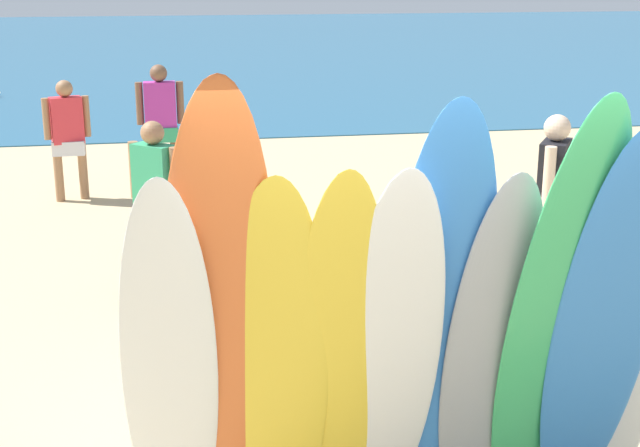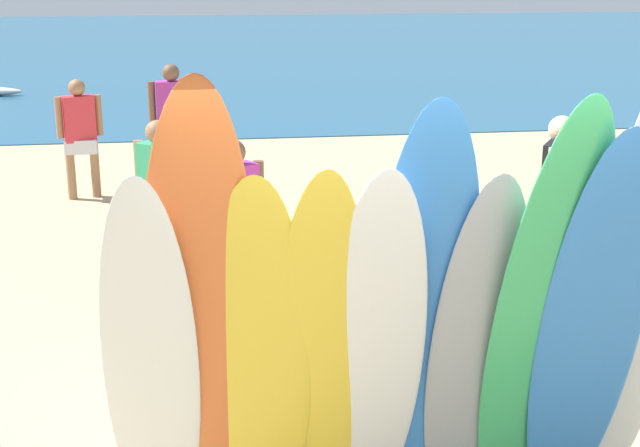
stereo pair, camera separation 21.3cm
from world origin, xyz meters
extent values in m
plane|color=tan|center=(0.00, 14.00, 0.00)|extent=(60.00, 60.00, 0.00)
cube|color=#235B7F|center=(0.00, 31.09, 0.01)|extent=(60.00, 40.00, 0.02)
cylinder|color=brown|center=(1.42, 0.00, 0.34)|extent=(0.07, 0.07, 0.68)
cylinder|color=brown|center=(0.00, 0.00, 0.68)|extent=(2.95, 0.06, 0.06)
ellipsoid|color=white|center=(-1.25, -0.51, 1.08)|extent=(0.48, 0.64, 2.16)
ellipsoid|color=orange|center=(-1.00, -0.50, 1.29)|extent=(0.60, 0.65, 2.58)
ellipsoid|color=yellow|center=(-0.72, -0.47, 1.06)|extent=(0.58, 0.56, 2.12)
ellipsoid|color=yellow|center=(-0.42, -0.47, 1.07)|extent=(0.50, 0.59, 2.14)
ellipsoid|color=white|center=(-0.14, -0.47, 1.07)|extent=(0.52, 0.63, 2.14)
ellipsoid|color=#337AD1|center=(0.12, -0.43, 1.22)|extent=(0.57, 0.57, 2.44)
ellipsoid|color=#999EA3|center=(0.41, -0.42, 1.04)|extent=(0.55, 0.57, 2.08)
ellipsoid|color=#38B266|center=(0.72, -0.51, 1.24)|extent=(0.62, 0.80, 2.47)
ellipsoid|color=#337AD1|center=(0.96, -0.56, 1.16)|extent=(0.58, 0.72, 2.32)
ellipsoid|color=white|center=(1.26, -0.48, 1.39)|extent=(0.56, 0.63, 2.79)
cylinder|color=#9E704C|center=(-1.22, 3.66, 0.39)|extent=(0.12, 0.12, 0.78)
cylinder|color=#9E704C|center=(-1.45, 3.88, 0.39)|extent=(0.12, 0.12, 0.78)
cube|color=orange|center=(-1.33, 3.77, 0.72)|extent=(0.42, 0.26, 0.19)
cube|color=#33A36B|center=(-1.33, 3.77, 1.09)|extent=(0.44, 0.43, 0.61)
sphere|color=#9E704C|center=(-1.33, 3.77, 1.50)|extent=(0.22, 0.22, 0.22)
cylinder|color=#9E704C|center=(-1.14, 3.59, 1.12)|extent=(0.10, 0.10, 0.54)
cylinder|color=#9E704C|center=(-1.52, 3.94, 1.12)|extent=(0.10, 0.10, 0.54)
cylinder|color=beige|center=(2.11, 2.65, 0.42)|extent=(0.13, 0.13, 0.84)
cylinder|color=beige|center=(2.30, 2.94, 0.42)|extent=(0.13, 0.13, 0.84)
cube|color=#DB333D|center=(2.20, 2.79, 0.77)|extent=(0.45, 0.28, 0.20)
cube|color=black|center=(2.20, 2.79, 1.17)|extent=(0.43, 0.49, 0.66)
sphere|color=beige|center=(2.20, 2.79, 1.61)|extent=(0.24, 0.24, 0.24)
cylinder|color=beige|center=(2.05, 2.56, 1.20)|extent=(0.10, 0.10, 0.58)
cylinder|color=beige|center=(2.35, 3.02, 1.20)|extent=(0.10, 0.10, 0.58)
cylinder|color=brown|center=(-0.82, 2.75, 0.39)|extent=(0.12, 0.12, 0.77)
cylinder|color=brown|center=(-0.54, 2.91, 0.39)|extent=(0.12, 0.12, 0.77)
cube|color=black|center=(-0.68, 2.83, 0.71)|extent=(0.41, 0.25, 0.19)
cube|color=#B23399|center=(-0.68, 2.83, 1.07)|extent=(0.45, 0.38, 0.60)
sphere|color=brown|center=(-0.68, 2.83, 1.48)|extent=(0.22, 0.22, 0.22)
cylinder|color=brown|center=(-0.90, 2.71, 1.11)|extent=(0.09, 0.09, 0.54)
cylinder|color=brown|center=(-0.46, 2.96, 1.11)|extent=(0.09, 0.09, 0.54)
cylinder|color=brown|center=(-1.10, 7.75, 0.41)|extent=(0.13, 0.13, 0.83)
cylinder|color=brown|center=(-1.44, 7.75, 0.41)|extent=(0.13, 0.13, 0.83)
cube|color=#33A36B|center=(-1.27, 7.75, 0.76)|extent=(0.44, 0.27, 0.20)
cube|color=#B23399|center=(-1.27, 7.75, 1.15)|extent=(0.43, 0.22, 0.65)
sphere|color=brown|center=(-1.27, 7.75, 1.59)|extent=(0.23, 0.23, 0.23)
cylinder|color=brown|center=(-1.00, 7.76, 1.19)|extent=(0.10, 0.10, 0.57)
cylinder|color=brown|center=(-1.54, 7.75, 1.19)|extent=(0.10, 0.10, 0.57)
cylinder|color=#9E704C|center=(-2.62, 7.24, 0.38)|extent=(0.12, 0.12, 0.77)
cylinder|color=#9E704C|center=(-2.32, 7.33, 0.38)|extent=(0.12, 0.12, 0.77)
cube|color=silver|center=(-2.47, 7.28, 0.70)|extent=(0.41, 0.25, 0.18)
cube|color=#DB333D|center=(-2.47, 7.28, 1.07)|extent=(0.44, 0.30, 0.60)
sphere|color=#9E704C|center=(-2.47, 7.28, 1.47)|extent=(0.22, 0.22, 0.22)
cylinder|color=#9E704C|center=(-2.71, 7.22, 1.10)|extent=(0.09, 0.09, 0.53)
cylinder|color=#9E704C|center=(-2.23, 7.35, 1.10)|extent=(0.09, 0.09, 0.53)
camera|label=1|loc=(-1.21, -4.47, 3.00)|focal=49.69mm
camera|label=2|loc=(-1.00, -4.50, 3.00)|focal=49.69mm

